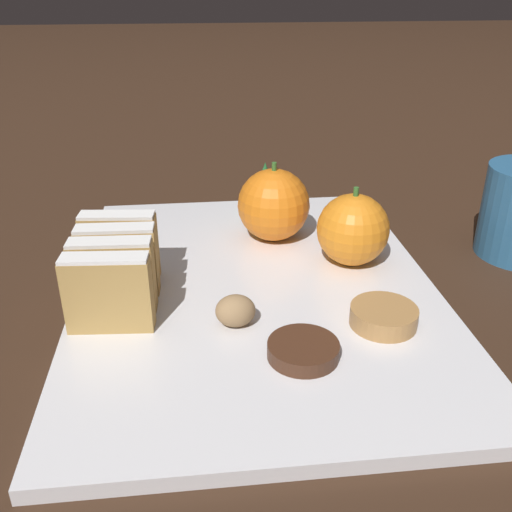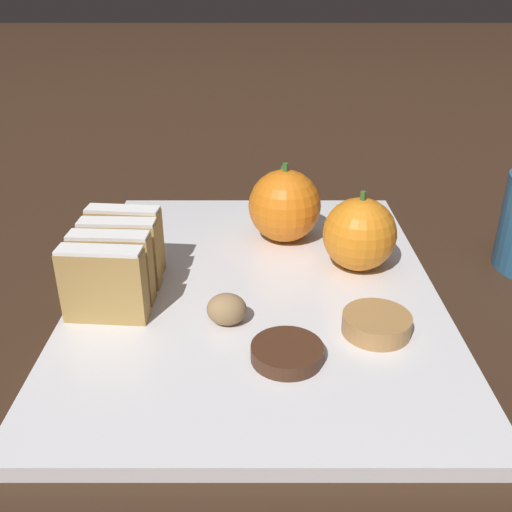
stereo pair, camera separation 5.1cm
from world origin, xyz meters
name	(u,v)px [view 1 (the left image)]	position (x,y,z in m)	size (l,w,h in m)	color
ground_plane	(256,296)	(0.00, 0.00, 0.00)	(6.00, 6.00, 0.00)	#382316
serving_platter	(256,291)	(0.00, 0.00, 0.01)	(0.32, 0.43, 0.01)	white
stollen_slice_front	(108,293)	(-0.12, -0.06, 0.04)	(0.07, 0.02, 0.06)	tan
stollen_slice_second	(113,276)	(-0.12, -0.03, 0.04)	(0.07, 0.02, 0.06)	tan
stollen_slice_third	(118,260)	(-0.12, 0.00, 0.04)	(0.07, 0.02, 0.06)	tan
stollen_slice_fourth	(120,246)	(-0.12, 0.03, 0.04)	(0.07, 0.03, 0.06)	tan
orange_near	(353,230)	(0.10, 0.04, 0.05)	(0.07, 0.07, 0.08)	orange
orange_far	(274,205)	(0.03, 0.10, 0.05)	(0.08, 0.08, 0.08)	orange
walnut	(235,311)	(-0.02, -0.06, 0.03)	(0.03, 0.03, 0.03)	#9E7A51
chocolate_cookie	(303,350)	(0.02, -0.11, 0.02)	(0.05, 0.05, 0.01)	#472819
gingerbread_cookie	(384,316)	(0.10, -0.08, 0.02)	(0.05, 0.05, 0.02)	#B27F47
evergreen_sprig	(265,187)	(0.03, 0.18, 0.04)	(0.04, 0.04, 0.06)	#23662D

